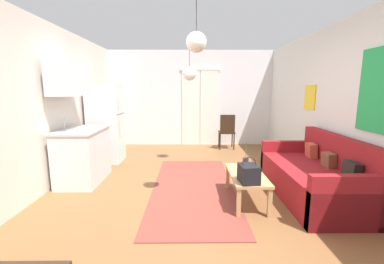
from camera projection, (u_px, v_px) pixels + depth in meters
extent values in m
cube|color=brown|center=(192.00, 202.00, 3.66)|extent=(5.07, 7.83, 0.10)
cube|color=silver|center=(191.00, 98.00, 7.04)|extent=(4.67, 0.10, 2.60)
cube|color=white|center=(191.00, 108.00, 7.03)|extent=(0.49, 0.02, 2.06)
cube|color=white|center=(209.00, 108.00, 7.03)|extent=(0.49, 0.02, 2.06)
cube|color=white|center=(200.00, 69.00, 6.85)|extent=(1.09, 0.03, 0.06)
cube|color=silver|center=(359.00, 109.00, 3.45)|extent=(0.10, 7.43, 2.60)
cube|color=yellow|center=(310.00, 97.00, 4.74)|extent=(0.02, 0.41, 0.46)
cube|color=silver|center=(24.00, 109.00, 3.41)|extent=(0.10, 7.43, 2.60)
cube|color=blue|center=(60.00, 84.00, 4.23)|extent=(0.02, 0.32, 0.40)
cube|color=brown|center=(193.00, 187.00, 4.06)|extent=(1.27, 2.96, 0.01)
cube|color=maroon|center=(310.00, 182.00, 3.68)|extent=(0.92, 1.91, 0.46)
cube|color=maroon|center=(338.00, 167.00, 3.65)|extent=(0.15, 1.91, 0.91)
cube|color=maroon|center=(350.00, 203.00, 2.78)|extent=(0.92, 0.11, 0.65)
cube|color=maroon|center=(287.00, 159.00, 4.55)|extent=(0.92, 0.11, 0.65)
cube|color=black|center=(352.00, 171.00, 3.10)|extent=(0.15, 0.23, 0.24)
cube|color=brown|center=(329.00, 160.00, 3.63)|extent=(0.14, 0.21, 0.21)
cube|color=#B74C33|center=(311.00, 150.00, 4.14)|extent=(0.16, 0.24, 0.24)
cube|color=tan|center=(247.00, 175.00, 3.51)|extent=(0.46, 0.99, 0.04)
cube|color=tan|center=(239.00, 203.00, 3.10)|extent=(0.05, 0.05, 0.37)
cube|color=tan|center=(270.00, 203.00, 3.10)|extent=(0.05, 0.05, 0.37)
cube|color=tan|center=(228.00, 177.00, 3.99)|extent=(0.05, 0.05, 0.37)
cube|color=tan|center=(252.00, 177.00, 3.99)|extent=(0.05, 0.05, 0.37)
cylinder|color=#2D2D33|center=(245.00, 165.00, 3.55)|extent=(0.08, 0.08, 0.21)
cylinder|color=#477F42|center=(246.00, 150.00, 3.51)|extent=(0.01, 0.01, 0.22)
cube|color=black|center=(249.00, 174.00, 3.16)|extent=(0.25, 0.30, 0.23)
torus|color=#512319|center=(249.00, 163.00, 3.13)|extent=(0.18, 0.01, 0.18)
cube|color=white|center=(106.00, 123.00, 5.43)|extent=(0.64, 0.61, 1.68)
cube|color=#4C4C51|center=(121.00, 114.00, 5.40)|extent=(0.01, 0.59, 0.01)
cylinder|color=#B7BABF|center=(119.00, 105.00, 5.20)|extent=(0.02, 0.02, 0.24)
cylinder|color=#B7BABF|center=(120.00, 129.00, 5.28)|extent=(0.02, 0.02, 0.37)
cube|color=silver|center=(83.00, 156.00, 4.29)|extent=(0.61, 1.01, 0.87)
cube|color=#B7BABF|center=(81.00, 130.00, 4.22)|extent=(0.64, 1.04, 0.03)
cube|color=#999BA0|center=(80.00, 133.00, 4.17)|extent=(0.36, 0.40, 0.10)
cylinder|color=#B7BABF|center=(64.00, 124.00, 4.14)|extent=(0.02, 0.02, 0.20)
cube|color=silver|center=(68.00, 79.00, 4.07)|extent=(0.32, 0.90, 0.55)
cylinder|color=black|center=(232.00, 139.00, 6.88)|extent=(0.03, 0.03, 0.42)
cylinder|color=black|center=(219.00, 139.00, 6.89)|extent=(0.03, 0.03, 0.42)
cylinder|color=black|center=(234.00, 142.00, 6.55)|extent=(0.03, 0.03, 0.42)
cylinder|color=black|center=(220.00, 142.00, 6.55)|extent=(0.03, 0.03, 0.42)
cube|color=black|center=(226.00, 132.00, 6.68)|extent=(0.43, 0.41, 0.04)
cube|color=black|center=(228.00, 124.00, 6.46)|extent=(0.38, 0.04, 0.47)
cylinder|color=black|center=(196.00, 16.00, 3.00)|extent=(0.01, 0.01, 0.35)
sphere|color=white|center=(196.00, 42.00, 3.05)|extent=(0.25, 0.25, 0.25)
cylinder|color=black|center=(189.00, 51.00, 4.91)|extent=(0.01, 0.01, 0.60)
sphere|color=white|center=(189.00, 74.00, 4.98)|extent=(0.27, 0.27, 0.27)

